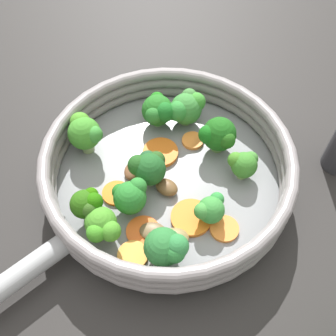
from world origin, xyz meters
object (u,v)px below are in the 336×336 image
(mushroom_piece_0, at_px, (153,232))
(broccoli_floret_9, at_px, (186,108))
(broccoli_floret_3, at_px, (148,167))
(skillet, at_px, (168,179))
(broccoli_floret_5, at_px, (104,227))
(carrot_slice_2, at_px, (160,152))
(broccoli_floret_2, at_px, (87,204))
(broccoli_floret_10, at_px, (217,135))
(carrot_slice_3, at_px, (193,141))
(broccoli_floret_6, at_px, (85,132))
(mushroom_piece_1, at_px, (167,187))
(carrot_slice_6, at_px, (133,255))
(broccoli_floret_0, at_px, (158,110))
(carrot_slice_4, at_px, (116,193))
(broccoli_floret_1, at_px, (167,248))
(carrot_slice_0, at_px, (224,229))
(broccoli_floret_8, at_px, (243,164))
(mushroom_piece_2, at_px, (134,170))
(carrot_slice_1, at_px, (143,231))
(broccoli_floret_7, at_px, (130,196))
(mushroom_piece_3, at_px, (174,238))
(carrot_slice_5, at_px, (191,218))
(broccoli_floret_4, at_px, (210,210))

(mushroom_piece_0, bearing_deg, broccoli_floret_9, 118.35)
(broccoli_floret_3, bearing_deg, skillet, 59.73)
(broccoli_floret_5, bearing_deg, carrot_slice_2, 105.80)
(broccoli_floret_2, xyz_separation_m, broccoli_floret_10, (0.04, 0.17, -0.00))
(carrot_slice_3, height_order, broccoli_floret_6, broccoli_floret_6)
(broccoli_floret_3, bearing_deg, mushroom_piece_1, 6.30)
(carrot_slice_6, xyz_separation_m, mushroom_piece_0, (-0.00, 0.03, 0.00))
(broccoli_floret_2, xyz_separation_m, broccoli_floret_9, (-0.02, 0.18, -0.00))
(broccoli_floret_0, distance_m, broccoli_floret_2, 0.16)
(carrot_slice_4, bearing_deg, broccoli_floret_1, -11.43)
(carrot_slice_4, xyz_separation_m, broccoli_floret_0, (-0.04, 0.12, 0.03))
(skillet, relative_size, carrot_slice_0, 8.64)
(skillet, relative_size, carrot_slice_3, 10.02)
(carrot_slice_6, bearing_deg, broccoli_floret_8, 82.04)
(broccoli_floret_0, relative_size, broccoli_floret_5, 1.09)
(carrot_slice_0, height_order, mushroom_piece_2, mushroom_piece_2)
(broccoli_floret_1, bearing_deg, mushroom_piece_1, 132.08)
(skillet, relative_size, mushroom_piece_1, 10.03)
(carrot_slice_3, height_order, carrot_slice_6, same)
(carrot_slice_2, relative_size, mushroom_piece_1, 1.61)
(carrot_slice_1, height_order, mushroom_piece_0, mushroom_piece_0)
(mushroom_piece_1, bearing_deg, broccoli_floret_7, -108.70)
(carrot_slice_6, relative_size, broccoli_floret_6, 0.64)
(skillet, distance_m, carrot_slice_3, 0.06)
(broccoli_floret_6, xyz_separation_m, mushroom_piece_0, (0.14, -0.03, -0.03))
(broccoli_floret_1, relative_size, mushroom_piece_1, 1.70)
(carrot_slice_3, distance_m, mushroom_piece_0, 0.14)
(mushroom_piece_2, xyz_separation_m, mushroom_piece_3, (0.10, -0.04, 0.00))
(mushroom_piece_0, bearing_deg, mushroom_piece_2, 148.94)
(broccoli_floret_0, relative_size, broccoli_floret_7, 1.12)
(carrot_slice_5, distance_m, broccoli_floret_5, 0.10)
(carrot_slice_6, height_order, mushroom_piece_1, mushroom_piece_1)
(broccoli_floret_2, distance_m, broccoli_floret_7, 0.05)
(carrot_slice_2, height_order, broccoli_floret_9, broccoli_floret_9)
(carrot_slice_6, height_order, broccoli_floret_4, broccoli_floret_4)
(carrot_slice_1, xyz_separation_m, carrot_slice_4, (-0.06, 0.01, 0.00))
(broccoli_floret_3, height_order, broccoli_floret_5, broccoli_floret_3)
(skillet, bearing_deg, mushroom_piece_0, -59.88)
(broccoli_floret_0, xyz_separation_m, mushroom_piece_2, (0.03, -0.08, -0.02))
(carrot_slice_0, relative_size, carrot_slice_2, 0.72)
(carrot_slice_6, height_order, broccoli_floret_0, broccoli_floret_0)
(broccoli_floret_6, bearing_deg, broccoli_floret_10, 41.34)
(broccoli_floret_1, height_order, mushroom_piece_3, broccoli_floret_1)
(carrot_slice_4, relative_size, broccoli_floret_7, 0.79)
(broccoli_floret_6, height_order, broccoli_floret_10, broccoli_floret_6)
(carrot_slice_6, height_order, mushroom_piece_0, mushroom_piece_0)
(broccoli_floret_0, bearing_deg, carrot_slice_2, -44.36)
(skillet, bearing_deg, mushroom_piece_2, -143.84)
(broccoli_floret_9, height_order, mushroom_piece_2, broccoli_floret_9)
(carrot_slice_5, height_order, broccoli_floret_0, broccoli_floret_0)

